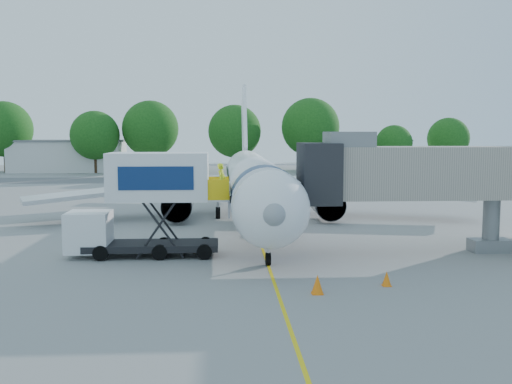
{
  "coord_description": "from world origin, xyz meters",
  "views": [
    {
      "loc": [
        -2.23,
        -37.14,
        6.57
      ],
      "look_at": [
        -0.35,
        -5.13,
        3.2
      ],
      "focal_mm": 40.0,
      "sensor_mm": 36.0,
      "label": 1
    }
  ],
  "objects": [
    {
      "name": "guidance_line",
      "position": [
        0.0,
        0.0,
        0.01
      ],
      "size": [
        0.15,
        70.0,
        0.01
      ],
      "primitive_type": "cube",
      "color": "yellow",
      "rests_on": "ground"
    },
    {
      "name": "catering_hiloader",
      "position": [
        -6.26,
        -7.0,
        2.76
      ],
      "size": [
        8.5,
        2.44,
        5.5
      ],
      "color": "black",
      "rests_on": "ground"
    },
    {
      "name": "outbuilding_left",
      "position": [
        -28.0,
        60.0,
        2.66
      ],
      "size": [
        18.4,
        8.4,
        5.3
      ],
      "color": "silver",
      "rests_on": "ground"
    },
    {
      "name": "tree_f",
      "position": [
        26.47,
        57.02,
        4.72
      ],
      "size": [
        6.11,
        6.11,
        7.78
      ],
      "color": "#382314",
      "rests_on": "ground"
    },
    {
      "name": "ground_tug",
      "position": [
        -2.8,
        -17.25,
        0.74
      ],
      "size": [
        3.57,
        1.9,
        1.41
      ],
      "rotation": [
        0.0,
        0.0,
        -0.03
      ],
      "color": "white",
      "rests_on": "ground"
    },
    {
      "name": "ground",
      "position": [
        0.0,
        0.0,
        0.0
      ],
      "size": [
        160.0,
        160.0,
        0.0
      ],
      "primitive_type": "plane",
      "color": "gray",
      "rests_on": "ground"
    },
    {
      "name": "tree_c",
      "position": [
        -14.03,
        57.7,
        7.13
      ],
      "size": [
        9.22,
        9.22,
        11.75
      ],
      "color": "#382314",
      "rests_on": "ground"
    },
    {
      "name": "tree_g",
      "position": [
        36.6,
        59.13,
        5.51
      ],
      "size": [
        7.12,
        7.12,
        9.08
      ],
      "color": "#382314",
      "rests_on": "ground"
    },
    {
      "name": "safety_cone_b",
      "position": [
        1.6,
        -14.64,
        0.38
      ],
      "size": [
        0.51,
        0.51,
        0.8
      ],
      "color": "orange",
      "rests_on": "ground"
    },
    {
      "name": "safety_cone_a",
      "position": [
        4.77,
        -13.61,
        0.31
      ],
      "size": [
        0.41,
        0.41,
        0.65
      ],
      "color": "orange",
      "rests_on": "ground"
    },
    {
      "name": "jet_bridge",
      "position": [
        7.99,
        -7.0,
        4.34
      ],
      "size": [
        13.9,
        3.2,
        6.6
      ],
      "color": "#ADA293",
      "rests_on": "ground"
    },
    {
      "name": "tree_a",
      "position": [
        -37.99,
        59.06,
        7.08
      ],
      "size": [
        9.14,
        9.14,
        11.65
      ],
      "color": "#382314",
      "rests_on": "ground"
    },
    {
      "name": "outbuilding_right",
      "position": [
        22.0,
        62.0,
        2.66
      ],
      "size": [
        16.4,
        7.4,
        5.3
      ],
      "color": "silver",
      "rests_on": "ground"
    },
    {
      "name": "aircraft",
      "position": [
        0.0,
        4.12,
        2.95
      ],
      "size": [
        34.17,
        37.73,
        11.35
      ],
      "color": "white",
      "rests_on": "ground"
    },
    {
      "name": "tree_e",
      "position": [
        12.29,
        56.79,
        7.41
      ],
      "size": [
        9.57,
        9.57,
        12.21
      ],
      "color": "#382314",
      "rests_on": "ground"
    },
    {
      "name": "tree_d",
      "position": [
        -0.21,
        57.13,
        6.72
      ],
      "size": [
        8.69,
        8.69,
        11.08
      ],
      "color": "#382314",
      "rests_on": "ground"
    },
    {
      "name": "tree_b",
      "position": [
        -22.69,
        56.16,
        6.08
      ],
      "size": [
        7.85,
        7.85,
        10.01
      ],
      "color": "#382314",
      "rests_on": "ground"
    },
    {
      "name": "taxiway_strip",
      "position": [
        0.0,
        42.0,
        0.0
      ],
      "size": [
        120.0,
        10.0,
        0.01
      ],
      "primitive_type": "cube",
      "color": "#59595B",
      "rests_on": "ground"
    }
  ]
}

